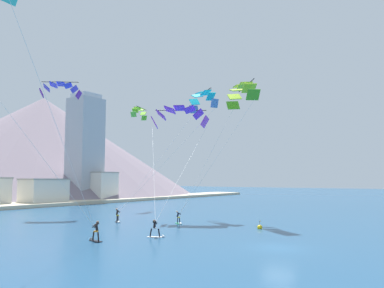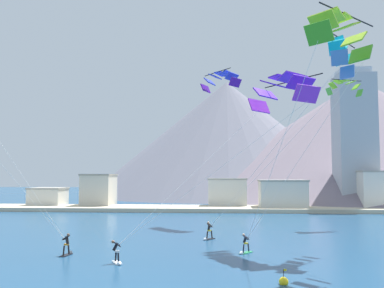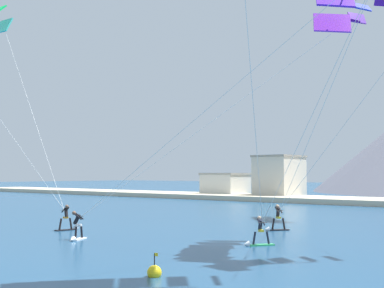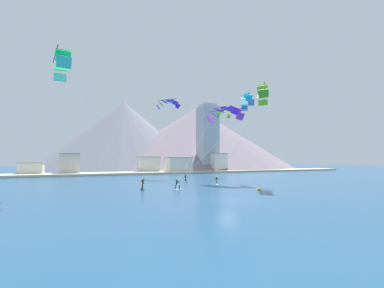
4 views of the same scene
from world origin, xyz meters
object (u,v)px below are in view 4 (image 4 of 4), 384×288
(kitesurfer_near_trail, at_px, (217,183))
(parafoil_kite_distant_high_outer, at_px, (224,113))
(parafoil_kite_mid_center, at_px, (225,113))
(parafoil_kite_near_trail, at_px, (262,93))
(kitesurfer_mid_center, at_px, (178,187))
(parafoil_kite_distant_low_drift, at_px, (168,103))
(race_marker_buoy, at_px, (259,189))
(parafoil_kite_near_lead, at_px, (62,63))
(kitesurfer_far_left, at_px, (185,180))
(kitesurfer_near_lead, at_px, (142,186))
(parafoil_kite_far_left, at_px, (246,101))

(kitesurfer_near_trail, xyz_separation_m, parafoil_kite_distant_high_outer, (14.26, 20.76, 17.64))
(parafoil_kite_mid_center, bearing_deg, parafoil_kite_near_trail, -68.87)
(kitesurfer_mid_center, height_order, parafoil_kite_distant_high_outer, parafoil_kite_distant_high_outer)
(parafoil_kite_distant_low_drift, height_order, race_marker_buoy, parafoil_kite_distant_low_drift)
(kitesurfer_mid_center, distance_m, parafoil_kite_near_trail, 22.82)
(kitesurfer_mid_center, xyz_separation_m, parafoil_kite_mid_center, (13.03, 7.54, 13.65))
(parafoil_kite_distant_low_drift, relative_size, race_marker_buoy, 5.59)
(parafoil_kite_near_lead, distance_m, parafoil_kite_distant_high_outer, 46.72)
(parafoil_kite_near_trail, distance_m, parafoil_kite_distant_low_drift, 28.60)
(parafoil_kite_distant_high_outer, bearing_deg, parafoil_kite_near_lead, -149.02)
(parafoil_kite_distant_high_outer, bearing_deg, parafoil_kite_mid_center, -120.62)
(kitesurfer_far_left, relative_size, parafoil_kite_distant_low_drift, 0.32)
(kitesurfer_near_lead, xyz_separation_m, parafoil_kite_mid_center, (17.83, 4.53, 13.60))
(kitesurfer_near_lead, distance_m, parafoil_kite_near_lead, 20.83)
(kitesurfer_near_lead, bearing_deg, parafoil_kite_far_left, 10.76)
(parafoil_kite_distant_high_outer, bearing_deg, kitesurfer_mid_center, -132.85)
(parafoil_kite_far_left, relative_size, parafoil_kite_distant_high_outer, 3.38)
(parafoil_kite_mid_center, height_order, parafoil_kite_distant_high_outer, parafoil_kite_distant_high_outer)
(parafoil_kite_distant_high_outer, distance_m, race_marker_buoy, 37.58)
(kitesurfer_near_trail, height_order, kitesurfer_far_left, kitesurfer_far_left)
(kitesurfer_near_trail, bearing_deg, race_marker_buoy, -79.56)
(parafoil_kite_near_lead, xyz_separation_m, parafoil_kite_distant_high_outer, (40.06, 24.05, 0.27))
(kitesurfer_near_trail, bearing_deg, kitesurfer_near_lead, -172.94)
(kitesurfer_mid_center, xyz_separation_m, race_marker_buoy, (11.23, -5.06, -0.38))
(kitesurfer_far_left, bearing_deg, parafoil_kite_distant_high_outer, 37.69)
(parafoil_kite_near_lead, relative_size, race_marker_buoy, 17.20)
(parafoil_kite_mid_center, xyz_separation_m, race_marker_buoy, (-1.80, -12.60, -14.03))
(parafoil_kite_near_trail, xyz_separation_m, parafoil_kite_distant_high_outer, (7.59, 25.88, 1.37))
(kitesurfer_near_lead, bearing_deg, parafoil_kite_mid_center, 14.25)
(parafoil_kite_mid_center, distance_m, parafoil_kite_distant_low_drift, 20.73)
(kitesurfer_mid_center, xyz_separation_m, parafoil_kite_distant_high_outer, (23.68, 25.53, 17.56))
(parafoil_kite_distant_high_outer, bearing_deg, parafoil_kite_far_left, -106.91)
(kitesurfer_near_lead, xyz_separation_m, parafoil_kite_near_lead, (-11.59, -1.53, 17.24))
(parafoil_kite_near_trail, relative_size, parafoil_kite_mid_center, 1.03)
(parafoil_kite_near_lead, bearing_deg, kitesurfer_mid_center, -5.15)
(kitesurfer_far_left, relative_size, parafoil_kite_near_lead, 0.10)
(parafoil_kite_near_lead, bearing_deg, parafoil_kite_near_trail, -3.23)
(kitesurfer_near_trail, distance_m, race_marker_buoy, 10.00)
(parafoil_kite_near_lead, bearing_deg, parafoil_kite_mid_center, 11.65)
(parafoil_kite_near_trail, distance_m, race_marker_buoy, 17.89)
(kitesurfer_near_lead, height_order, parafoil_kite_distant_low_drift, parafoil_kite_distant_low_drift)
(parafoil_kite_far_left, distance_m, parafoil_kite_distant_low_drift, 22.28)
(parafoil_kite_near_trail, distance_m, parafoil_kite_mid_center, 8.84)
(kitesurfer_near_lead, bearing_deg, parafoil_kite_near_lead, -172.46)
(kitesurfer_near_trail, distance_m, parafoil_kite_near_lead, 31.28)
(kitesurfer_far_left, bearing_deg, race_marker_buoy, -73.62)
(parafoil_kite_distant_low_drift, bearing_deg, race_marker_buoy, -83.19)
(kitesurfer_near_trail, distance_m, parafoil_kite_far_left, 19.05)
(kitesurfer_mid_center, relative_size, kitesurfer_far_left, 0.95)
(parafoil_kite_mid_center, distance_m, parafoil_kite_distant_high_outer, 21.26)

